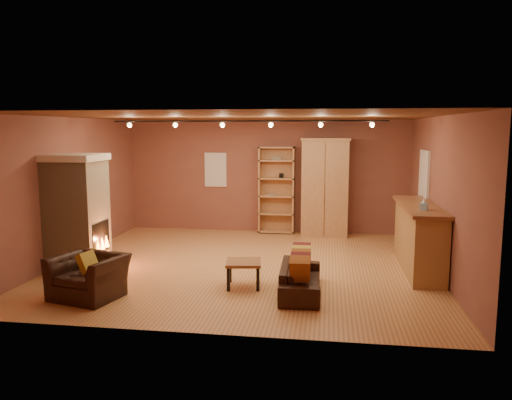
% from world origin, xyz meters
% --- Properties ---
extents(floor, '(7.00, 7.00, 0.00)m').
position_xyz_m(floor, '(0.00, 0.00, 0.00)').
color(floor, '#A86B3B').
rests_on(floor, ground).
extents(ceiling, '(7.00, 7.00, 0.00)m').
position_xyz_m(ceiling, '(0.00, 0.00, 2.80)').
color(ceiling, brown).
rests_on(ceiling, back_wall).
extents(back_wall, '(7.00, 0.02, 2.80)m').
position_xyz_m(back_wall, '(0.00, 3.25, 1.40)').
color(back_wall, brown).
rests_on(back_wall, floor).
extents(left_wall, '(0.02, 6.50, 2.80)m').
position_xyz_m(left_wall, '(-3.50, 0.00, 1.40)').
color(left_wall, brown).
rests_on(left_wall, floor).
extents(right_wall, '(0.02, 6.50, 2.80)m').
position_xyz_m(right_wall, '(3.50, 0.00, 1.40)').
color(right_wall, brown).
rests_on(right_wall, floor).
extents(fireplace, '(1.01, 0.98, 2.12)m').
position_xyz_m(fireplace, '(-3.04, -0.60, 1.06)').
color(fireplace, tan).
rests_on(fireplace, floor).
extents(back_window, '(0.56, 0.04, 0.86)m').
position_xyz_m(back_window, '(-1.30, 3.23, 1.55)').
color(back_window, silver).
rests_on(back_window, back_wall).
extents(bookcase, '(0.88, 0.34, 2.15)m').
position_xyz_m(bookcase, '(0.27, 3.14, 1.09)').
color(bookcase, tan).
rests_on(bookcase, floor).
extents(armoire, '(1.16, 0.66, 2.36)m').
position_xyz_m(armoire, '(1.46, 2.95, 1.19)').
color(armoire, tan).
rests_on(armoire, floor).
extents(bar_counter, '(0.67, 2.54, 1.22)m').
position_xyz_m(bar_counter, '(3.20, 0.15, 0.62)').
color(bar_counter, '#AA7F4E').
rests_on(bar_counter, floor).
extents(tissue_box, '(0.14, 0.14, 0.21)m').
position_xyz_m(tissue_box, '(3.15, -0.47, 1.30)').
color(tissue_box, '#8DC1E2').
rests_on(tissue_box, bar_counter).
extents(right_window, '(0.05, 0.90, 1.00)m').
position_xyz_m(right_window, '(3.47, 1.40, 1.65)').
color(right_window, silver).
rests_on(right_window, right_wall).
extents(loveseat, '(0.50, 1.58, 0.70)m').
position_xyz_m(loveseat, '(1.14, -1.47, 0.34)').
color(loveseat, black).
rests_on(loveseat, floor).
extents(armchair, '(1.14, 0.88, 0.88)m').
position_xyz_m(armchair, '(-2.07, -2.15, 0.44)').
color(armchair, black).
rests_on(armchair, floor).
extents(coffee_table, '(0.64, 0.64, 0.43)m').
position_xyz_m(coffee_table, '(0.19, -1.29, 0.37)').
color(coffee_table, brown).
rests_on(coffee_table, floor).
extents(track_rail, '(5.20, 0.09, 0.13)m').
position_xyz_m(track_rail, '(0.00, 0.20, 2.69)').
color(track_rail, black).
rests_on(track_rail, ceiling).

